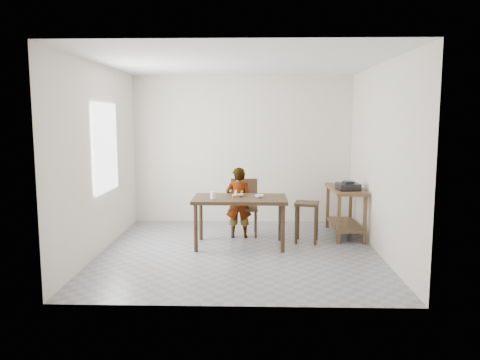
{
  "coord_description": "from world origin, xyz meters",
  "views": [
    {
      "loc": [
        0.2,
        -6.62,
        1.95
      ],
      "look_at": [
        0.0,
        0.4,
        1.0
      ],
      "focal_mm": 35.0,
      "sensor_mm": 36.0,
      "label": 1
    }
  ],
  "objects_px": {
    "dining_table": "(240,222)",
    "child": "(239,203)",
    "prep_counter": "(345,212)",
    "dining_chair": "(244,208)",
    "stool": "(307,222)"
  },
  "relations": [
    {
      "from": "child",
      "to": "stool",
      "type": "distance_m",
      "value": 1.13
    },
    {
      "from": "dining_table",
      "to": "child",
      "type": "bearing_deg",
      "value": 93.93
    },
    {
      "from": "dining_table",
      "to": "prep_counter",
      "type": "relative_size",
      "value": 1.17
    },
    {
      "from": "stool",
      "to": "prep_counter",
      "type": "bearing_deg",
      "value": 32.98
    },
    {
      "from": "prep_counter",
      "to": "dining_chair",
      "type": "height_order",
      "value": "dining_chair"
    },
    {
      "from": "dining_chair",
      "to": "stool",
      "type": "xyz_separation_m",
      "value": [
        0.99,
        -0.41,
        -0.14
      ]
    },
    {
      "from": "prep_counter",
      "to": "child",
      "type": "relative_size",
      "value": 1.04
    },
    {
      "from": "dining_chair",
      "to": "child",
      "type": "bearing_deg",
      "value": -119.88
    },
    {
      "from": "dining_table",
      "to": "stool",
      "type": "xyz_separation_m",
      "value": [
        1.04,
        0.26,
        -0.06
      ]
    },
    {
      "from": "child",
      "to": "dining_chair",
      "type": "relative_size",
      "value": 1.25
    },
    {
      "from": "dining_table",
      "to": "child",
      "type": "relative_size",
      "value": 1.22
    },
    {
      "from": "child",
      "to": "stool",
      "type": "bearing_deg",
      "value": 167.71
    },
    {
      "from": "prep_counter",
      "to": "stool",
      "type": "distance_m",
      "value": 0.82
    },
    {
      "from": "dining_table",
      "to": "child",
      "type": "height_order",
      "value": "child"
    },
    {
      "from": "child",
      "to": "dining_chair",
      "type": "xyz_separation_m",
      "value": [
        0.09,
        0.16,
        -0.12
      ]
    }
  ]
}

